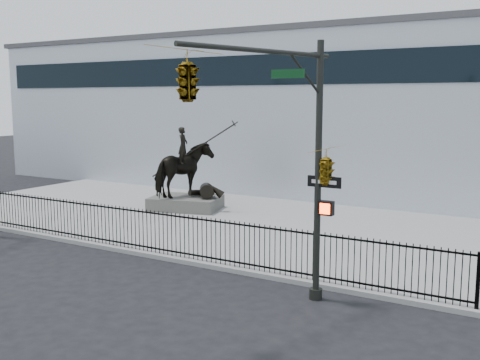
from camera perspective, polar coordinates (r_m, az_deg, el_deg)
The scene contains 7 objects.
ground at distance 19.49m, azimuth -12.10°, elevation -8.29°, with size 120.00×120.00×0.00m, color black.
plaza at distance 24.90m, azimuth -1.15°, elevation -4.30°, with size 30.00×12.00×0.15m, color gray.
building at distance 36.03m, azimuth 9.79°, elevation 6.57°, with size 44.00×14.00×9.00m, color silver.
picket_fence at distance 20.16m, azimuth -9.77°, elevation -5.01°, with size 22.10×0.10×1.50m.
statue_plinth at distance 27.49m, azimuth -5.53°, elevation -2.33°, with size 3.28×2.25×0.61m, color #4E4D48.
equestrian_statue at distance 27.22m, azimuth -5.45°, elevation 0.96°, with size 4.07×3.08×3.56m.
traffic_signal_right at distance 13.28m, azimuth 2.24°, elevation 5.49°, with size 2.17×6.86×7.00m.
Camera 1 is at (12.74, -13.69, 5.49)m, focal length 42.00 mm.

